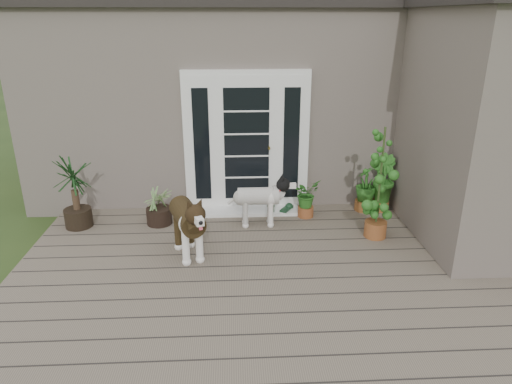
{
  "coord_description": "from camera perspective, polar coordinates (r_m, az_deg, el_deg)",
  "views": [
    {
      "loc": [
        -0.41,
        -4.26,
        2.99
      ],
      "look_at": [
        -0.1,
        1.75,
        0.7
      ],
      "focal_mm": 32.52,
      "sensor_mm": 36.0,
      "label": 1
    }
  ],
  "objects": [
    {
      "name": "house_main",
      "position": [
        9.04,
        -0.33,
        11.65
      ],
      "size": [
        7.4,
        4.0,
        3.1
      ],
      "primitive_type": "cube",
      "color": "#665E54",
      "rests_on": "ground"
    },
    {
      "name": "door_unit",
      "position": [
        7.1,
        -1.17,
        6.17
      ],
      "size": [
        1.9,
        0.14,
        2.15
      ],
      "primitive_type": "cube",
      "color": "white",
      "rests_on": "deck"
    },
    {
      "name": "sapling",
      "position": [
        6.38,
        15.01,
        1.19
      ],
      "size": [
        0.6,
        0.6,
        1.61
      ],
      "primitive_type": null,
      "rotation": [
        0.0,
        0.0,
        0.35
      ],
      "color": "#2B631C",
      "rests_on": "deck"
    },
    {
      "name": "door_step",
      "position": [
        7.25,
        -1.06,
        -2.29
      ],
      "size": [
        1.6,
        0.4,
        0.05
      ],
      "primitive_type": "cube",
      "color": "white",
      "rests_on": "deck"
    },
    {
      "name": "deck",
      "position": [
        5.52,
        1.8,
        -11.23
      ],
      "size": [
        6.2,
        4.6,
        0.12
      ],
      "primitive_type": "cube",
      "color": "#6B5B4C",
      "rests_on": "ground"
    },
    {
      "name": "herb_c",
      "position": [
        7.42,
        13.29,
        -0.05
      ],
      "size": [
        0.5,
        0.5,
        0.59
      ],
      "primitive_type": "imported",
      "rotation": [
        0.0,
        0.0,
        4.32
      ],
      "color": "#1A5D20",
      "rests_on": "deck"
    },
    {
      "name": "spider_plant",
      "position": [
        6.89,
        -11.94,
        -1.31
      ],
      "size": [
        0.65,
        0.65,
        0.66
      ],
      "primitive_type": null,
      "rotation": [
        0.0,
        0.0,
        -0.06
      ],
      "color": "#A1B46F",
      "rests_on": "deck"
    },
    {
      "name": "herb_b",
      "position": [
        7.48,
        15.17,
        0.25
      ],
      "size": [
        0.51,
        0.51,
        0.67
      ],
      "primitive_type": "imported",
      "rotation": [
        0.0,
        0.0,
        1.71
      ],
      "color": "#2D651D",
      "rests_on": "deck"
    },
    {
      "name": "yucca",
      "position": [
        7.06,
        -21.4,
        0.01
      ],
      "size": [
        0.94,
        0.94,
        1.07
      ],
      "primitive_type": null,
      "rotation": [
        0.0,
        0.0,
        0.34
      ],
      "color": "black",
      "rests_on": "deck"
    },
    {
      "name": "house_wing",
      "position": [
        6.8,
        26.44,
        6.43
      ],
      "size": [
        1.6,
        2.4,
        3.1
      ],
      "primitive_type": "cube",
      "color": "#665E54",
      "rests_on": "ground"
    },
    {
      "name": "roof_main",
      "position": [
        8.92,
        -0.36,
        22.17
      ],
      "size": [
        7.6,
        4.2,
        0.2
      ],
      "primitive_type": "cube",
      "color": "#2D2826",
      "rests_on": "house_main"
    },
    {
      "name": "clog_left",
      "position": [
        7.26,
        1.84,
        -2.08
      ],
      "size": [
        0.17,
        0.32,
        0.09
      ],
      "primitive_type": null,
      "rotation": [
        0.0,
        0.0,
        -0.07
      ],
      "color": "#163819",
      "rests_on": "deck"
    },
    {
      "name": "clog_right",
      "position": [
        7.24,
        3.78,
        -2.16
      ],
      "size": [
        0.31,
        0.36,
        0.1
      ],
      "primitive_type": null,
      "rotation": [
        0.0,
        0.0,
        -0.55
      ],
      "color": "#15361E",
      "rests_on": "deck"
    },
    {
      "name": "white_dog",
      "position": [
        6.68,
        0.28,
        -1.48
      ],
      "size": [
        0.8,
        0.34,
        0.67
      ],
      "primitive_type": null,
      "rotation": [
        0.0,
        0.0,
        -1.57
      ],
      "color": "white",
      "rests_on": "deck"
    },
    {
      "name": "herb_a",
      "position": [
        7.05,
        6.17,
        -1.12
      ],
      "size": [
        0.55,
        0.55,
        0.5
      ],
      "primitive_type": "imported",
      "rotation": [
        0.0,
        0.0,
        0.65
      ],
      "color": "#215518",
      "rests_on": "deck"
    },
    {
      "name": "brindle_dog",
      "position": [
        5.87,
        -8.41,
        -4.29
      ],
      "size": [
        0.7,
        1.04,
        0.8
      ],
      "primitive_type": null,
      "rotation": [
        0.0,
        0.0,
        3.48
      ],
      "color": "#3E2E16",
      "rests_on": "deck"
    }
  ]
}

